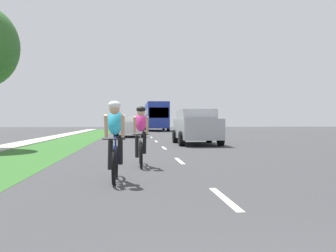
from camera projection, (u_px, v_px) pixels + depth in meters
The scene contains 10 objects.
ground_plane at pixel (158, 143), 21.39m from camera, with size 120.00×120.00×0.00m, color #38383A.
grass_verge at pixel (66, 143), 20.92m from camera, with size 2.89×70.00×0.01m, color #2D6026.
sidewalk_concrete at pixel (27, 143), 20.72m from camera, with size 1.30×70.00×0.10m, color #B2ADA3.
lane_markings_center at pixel (154, 139), 25.37m from camera, with size 0.12×52.20×0.01m.
cyclist_lead at pixel (115, 140), 7.51m from camera, with size 0.42×1.72×1.58m.
cyclist_trailing at pixel (141, 136), 10.05m from camera, with size 0.42×1.72×1.58m.
suv_silver at pixel (196, 126), 19.77m from camera, with size 2.15×4.70×1.79m.
pickup_white at pixel (129, 126), 29.48m from camera, with size 2.22×5.10×1.64m.
sedan_dark_green at pixel (129, 125), 40.48m from camera, with size 1.98×4.30×1.52m.
bus_blue at pixel (156, 115), 49.11m from camera, with size 2.78×11.60×3.48m.
Camera 1 is at (-1.41, -1.34, 1.19)m, focal length 40.75 mm.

